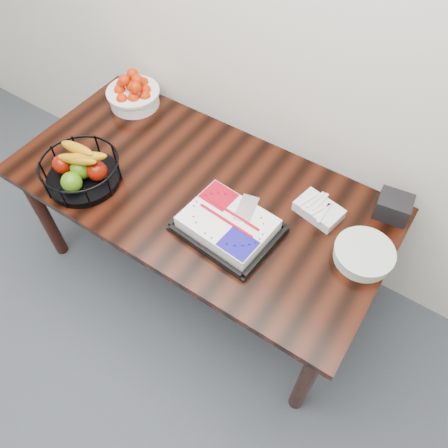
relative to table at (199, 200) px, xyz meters
The scene contains 7 objects.
table is the anchor object (origin of this frame).
cake_tray 0.31m from the table, 26.74° to the right, with size 0.45×0.36×0.09m.
tangerine_bowl 0.73m from the table, 154.56° to the left, with size 0.29×0.29×0.18m.
fruit_basket 0.56m from the table, 151.21° to the right, with size 0.36×0.36×0.19m.
plate_stack 0.80m from the table, ahead, with size 0.25×0.25×0.06m.
fork_bag 0.57m from the table, 18.10° to the left, with size 0.22×0.17×0.06m.
napkin_box 0.88m from the table, 23.63° to the left, with size 0.14×0.12×0.10m, color black.
Camera 1 is at (0.84, 0.95, 2.29)m, focal length 35.00 mm.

